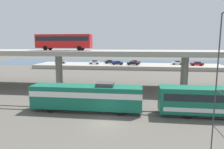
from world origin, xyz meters
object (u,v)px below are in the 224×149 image
Objects in this scene: parked_car_0 at (177,63)px; parked_car_1 at (135,62)px; parked_car_4 at (110,62)px; parked_car_6 at (94,62)px; transit_bus_on_overpass at (64,41)px; train_locomotive at (81,96)px; parked_car_5 at (133,63)px; parked_car_3 at (118,63)px; parked_car_2 at (61,61)px; parked_car_7 at (197,64)px.

parked_car_1 is at bearing -2.19° from parked_car_0.
parked_car_6 is (-5.81, -2.81, -0.00)m from parked_car_4.
parked_car_4 is (4.83, 38.03, -7.91)m from transit_bus_on_overpass.
parked_car_1 is (-16.14, 0.62, 0.00)m from parked_car_0.
parked_car_6 is (-8.95, 50.52, 0.00)m from train_locomotive.
parked_car_0 and parked_car_5 have the same top height.
train_locomotive is 1.39× the size of transit_bus_on_overpass.
transit_bus_on_overpass is 2.81× the size of parked_car_1.
parked_car_3 is at bearing -51.18° from parked_car_4.
parked_car_4 is (20.20, 1.44, 0.00)m from parked_car_2.
parked_car_3 is 5.81m from parked_car_5.
transit_bus_on_overpass reaches higher than parked_car_2.
parked_car_6 is at bearing 91.60° from transit_bus_on_overpass.
parked_car_7 is (29.03, 0.66, 0.00)m from parked_car_3.
transit_bus_on_overpass reaches higher than parked_car_7.
parked_car_0 is 16.15m from parked_car_1.
parked_car_0 is at bearing -113.64° from train_locomotive.
parked_car_3 is at bearing 1.30° from parked_car_7.
parked_car_0 is 0.96× the size of parked_car_3.
parked_car_0 and parked_car_3 have the same top height.
parked_car_0 and parked_car_2 have the same top height.
parked_car_0 is at bearing 50.25° from transit_bus_on_overpass.
parked_car_4 is at bearing -1.76° from parked_car_0.
parked_car_4 is at bearing -154.18° from parked_car_6.
parked_car_2 and parked_car_4 have the same top height.
transit_bus_on_overpass is at bearing 42.58° from parked_car_7.
parked_car_0 is 26.14m from parked_car_4.
parked_car_0 is 0.94× the size of parked_car_1.
parked_car_0 is 0.88× the size of parked_car_5.
train_locomotive reaches higher than parked_car_0.
parked_car_1 is 9.99m from parked_car_4.
parked_car_6 is 0.86× the size of parked_car_7.
parked_car_2 is (-23.34, 51.89, 0.00)m from train_locomotive.
parked_car_4 is at bearing 4.08° from parked_car_2.
parked_car_4 and parked_car_7 have the same top height.
parked_car_6 is at bearing -1.31° from parked_car_7.
parked_car_2 is 0.89× the size of parked_car_7.
parked_car_0 and parked_car_4 have the same top height.
parked_car_2 is at bearing -175.92° from parked_car_4.
parked_car_1 and parked_car_3 have the same top height.
parked_car_1 and parked_car_7 have the same top height.
train_locomotive is 53.59m from parked_car_1.
parked_car_1 is at bearing -8.84° from parked_car_7.
parked_car_6 is at bearing 3.60° from parked_car_0.
parked_car_0 is at bearing -176.40° from parked_car_6.
parked_car_1 is 7.71m from parked_car_3.
train_locomotive is at bearing -97.34° from parked_car_1.
parked_car_1 is 30.21m from parked_car_2.
parked_car_5 is at bearing -97.23° from train_locomotive.
transit_bus_on_overpass is 2.95× the size of parked_car_4.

